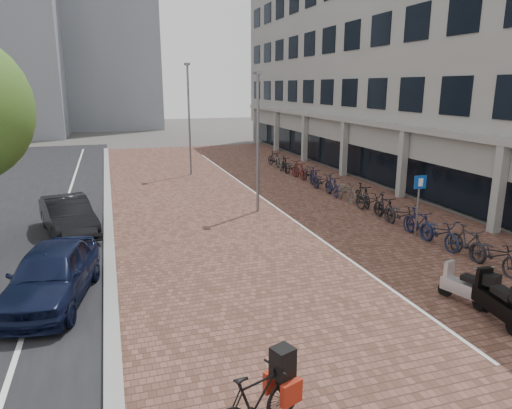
% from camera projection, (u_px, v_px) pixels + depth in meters
% --- Properties ---
extents(ground, '(140.00, 140.00, 0.00)m').
position_uv_depth(ground, '(330.00, 314.00, 11.35)').
color(ground, '#474442').
rests_on(ground, ground).
extents(plaza_brick, '(14.50, 42.00, 0.04)m').
position_uv_depth(plaza_brick, '(258.00, 198.00, 23.02)').
color(plaza_brick, brown).
rests_on(plaza_brick, ground).
extents(street_asphalt, '(8.00, 50.00, 0.03)m').
position_uv_depth(street_asphalt, '(12.00, 216.00, 19.79)').
color(street_asphalt, black).
rests_on(street_asphalt, ground).
extents(curb, '(0.35, 42.00, 0.14)m').
position_uv_depth(curb, '(108.00, 208.00, 20.92)').
color(curb, gray).
rests_on(curb, ground).
extents(lane_line, '(0.12, 44.00, 0.00)m').
position_uv_depth(lane_line, '(63.00, 212.00, 20.38)').
color(lane_line, white).
rests_on(lane_line, street_asphalt).
extents(parking_line, '(0.10, 30.00, 0.00)m').
position_uv_depth(parking_line, '(262.00, 197.00, 23.07)').
color(parking_line, white).
rests_on(parking_line, plaza_brick).
extents(office_building, '(8.40, 40.00, 15.00)m').
position_uv_depth(office_building, '(412.00, 33.00, 27.83)').
color(office_building, gray).
rests_on(office_building, ground).
extents(bg_towers, '(33.00, 23.00, 32.00)m').
position_uv_depth(bg_towers, '(3.00, 2.00, 48.86)').
color(bg_towers, gray).
rests_on(bg_towers, ground).
extents(car_navy, '(2.58, 4.64, 1.49)m').
position_uv_depth(car_navy, '(51.00, 274.00, 11.86)').
color(car_navy, black).
rests_on(car_navy, ground).
extents(car_dark, '(2.47, 4.47, 1.40)m').
position_uv_depth(car_dark, '(68.00, 216.00, 17.33)').
color(car_dark, black).
rests_on(car_dark, ground).
extents(hero_bike, '(1.94, 1.15, 1.33)m').
position_uv_depth(hero_bike, '(256.00, 401.00, 7.32)').
color(hero_bike, black).
rests_on(hero_bike, ground).
extents(scooter_front, '(0.90, 1.58, 1.03)m').
position_uv_depth(scooter_front, '(466.00, 286.00, 11.73)').
color(scooter_front, '#B8B8BE').
rests_on(scooter_front, ground).
extents(scooter_mid, '(0.78, 1.78, 1.19)m').
position_uv_depth(scooter_mid, '(499.00, 300.00, 10.77)').
color(scooter_mid, black).
rests_on(scooter_mid, ground).
extents(parking_sign, '(0.48, 0.09, 2.31)m').
position_uv_depth(parking_sign, '(419.00, 197.00, 16.76)').
color(parking_sign, slate).
rests_on(parking_sign, ground).
extents(lamp_near, '(0.12, 0.12, 5.91)m').
position_uv_depth(lamp_near, '(258.00, 145.00, 19.79)').
color(lamp_near, slate).
rests_on(lamp_near, ground).
extents(lamp_far, '(0.12, 0.12, 6.64)m').
position_uv_depth(lamp_far, '(189.00, 121.00, 28.13)').
color(lamp_far, gray).
rests_on(lamp_far, ground).
extents(bike_row, '(1.16, 21.45, 1.05)m').
position_uv_depth(bike_row, '(341.00, 188.00, 22.77)').
color(bike_row, black).
rests_on(bike_row, ground).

